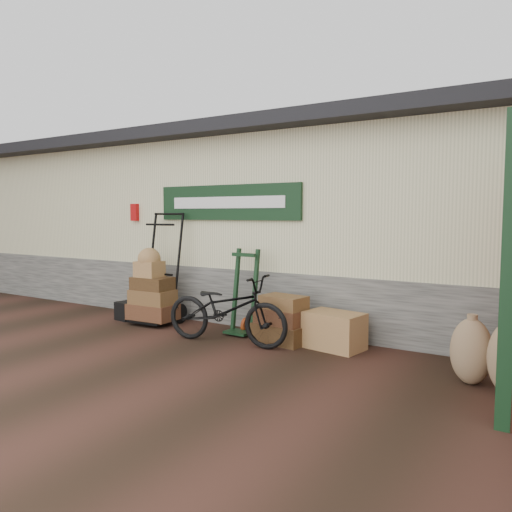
{
  "coord_description": "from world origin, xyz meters",
  "views": [
    {
      "loc": [
        4.22,
        -5.46,
        1.77
      ],
      "look_at": [
        0.27,
        0.9,
        1.14
      ],
      "focal_mm": 35.0,
      "sensor_mm": 36.0,
      "label": 1
    }
  ],
  "objects_px": {
    "wicker_hamper": "(334,331)",
    "porter_trolley": "(161,267)",
    "suitcase_stack": "(282,319)",
    "bicycle": "(226,305)",
    "black_trunk": "(126,311)",
    "green_barrow": "(243,292)"
  },
  "relations": [
    {
      "from": "porter_trolley",
      "to": "bicycle",
      "type": "height_order",
      "value": "porter_trolley"
    },
    {
      "from": "wicker_hamper",
      "to": "bicycle",
      "type": "height_order",
      "value": "bicycle"
    },
    {
      "from": "porter_trolley",
      "to": "suitcase_stack",
      "type": "height_order",
      "value": "porter_trolley"
    },
    {
      "from": "bicycle",
      "to": "green_barrow",
      "type": "bearing_deg",
      "value": 5.65
    },
    {
      "from": "suitcase_stack",
      "to": "bicycle",
      "type": "xyz_separation_m",
      "value": [
        -0.61,
        -0.46,
        0.2
      ]
    },
    {
      "from": "suitcase_stack",
      "to": "bicycle",
      "type": "height_order",
      "value": "bicycle"
    },
    {
      "from": "wicker_hamper",
      "to": "bicycle",
      "type": "relative_size",
      "value": 0.4
    },
    {
      "from": "suitcase_stack",
      "to": "black_trunk",
      "type": "bearing_deg",
      "value": -178.24
    },
    {
      "from": "porter_trolley",
      "to": "wicker_hamper",
      "type": "height_order",
      "value": "porter_trolley"
    },
    {
      "from": "wicker_hamper",
      "to": "porter_trolley",
      "type": "bearing_deg",
      "value": 179.51
    },
    {
      "from": "porter_trolley",
      "to": "green_barrow",
      "type": "height_order",
      "value": "porter_trolley"
    },
    {
      "from": "green_barrow",
      "to": "black_trunk",
      "type": "bearing_deg",
      "value": -170.82
    },
    {
      "from": "porter_trolley",
      "to": "green_barrow",
      "type": "xyz_separation_m",
      "value": [
        1.59,
        0.04,
        -0.29
      ]
    },
    {
      "from": "porter_trolley",
      "to": "suitcase_stack",
      "type": "distance_m",
      "value": 2.39
    },
    {
      "from": "porter_trolley",
      "to": "bicycle",
      "type": "relative_size",
      "value": 1.0
    },
    {
      "from": "suitcase_stack",
      "to": "wicker_hamper",
      "type": "distance_m",
      "value": 0.76
    },
    {
      "from": "porter_trolley",
      "to": "black_trunk",
      "type": "xyz_separation_m",
      "value": [
        -0.61,
        -0.2,
        -0.76
      ]
    },
    {
      "from": "suitcase_stack",
      "to": "green_barrow",
      "type": "bearing_deg",
      "value": 168.42
    },
    {
      "from": "black_trunk",
      "to": "suitcase_stack",
      "type": "bearing_deg",
      "value": 1.76
    },
    {
      "from": "green_barrow",
      "to": "black_trunk",
      "type": "distance_m",
      "value": 2.26
    },
    {
      "from": "green_barrow",
      "to": "wicker_hamper",
      "type": "relative_size",
      "value": 1.69
    },
    {
      "from": "porter_trolley",
      "to": "black_trunk",
      "type": "distance_m",
      "value": 1.0
    }
  ]
}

